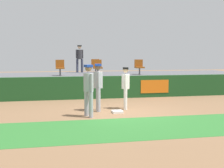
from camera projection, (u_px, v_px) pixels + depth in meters
The scene contains 13 objects.
ground_plane at pixel (122, 112), 11.51m from camera, with size 60.00×60.00×0.00m, color #846042.
grass_foreground_strip at pixel (140, 127), 9.13m from camera, with size 18.00×2.80×0.01m, color #2D722D.
first_base at pixel (117, 112), 11.48m from camera, with size 0.40×0.40×0.08m, color white.
player_fielder_home at pixel (126, 85), 12.17m from camera, with size 0.42×0.51×1.69m.
player_runner_visitor at pixel (89, 87), 10.61m from camera, with size 0.45×0.49×1.85m.
player_coach_visitor at pixel (98, 84), 11.72m from camera, with size 0.38×0.52×1.84m.
field_wall at pixel (104, 87), 15.17m from camera, with size 18.00×0.26×1.13m.
bleacher_platform at pixel (96, 83), 17.68m from camera, with size 18.00×4.80×1.09m, color #59595E.
seat_front_right at pixel (139, 66), 16.94m from camera, with size 0.48×0.44×0.84m.
seat_front_center at pixel (98, 66), 16.46m from camera, with size 0.48×0.44×0.84m.
seat_back_center at pixel (95, 65), 18.25m from camera, with size 0.48×0.44×0.84m.
seat_front_left at pixel (60, 67), 16.05m from camera, with size 0.46×0.44×0.84m.
spectator_hooded at pixel (80, 57), 18.84m from camera, with size 0.47×0.36×1.70m.
Camera 1 is at (-2.65, -11.04, 2.19)m, focal length 48.43 mm.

